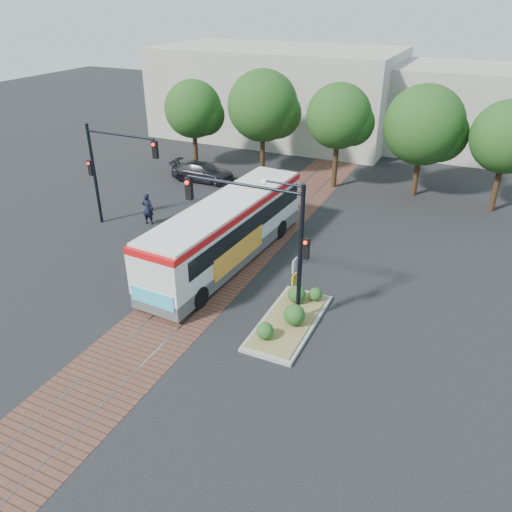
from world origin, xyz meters
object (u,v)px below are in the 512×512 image
object	(u,v)px
parked_car	(203,172)
signal_pole_left	(108,163)
signal_pole_main	(272,229)
officer	(148,209)
city_bus	(228,228)
traffic_island	(290,316)

from	to	relation	value
parked_car	signal_pole_left	bearing A→B (deg)	172.65
parked_car	signal_pole_main	bearing A→B (deg)	-143.56
officer	signal_pole_main	bearing A→B (deg)	140.33
signal_pole_main	city_bus	bearing A→B (deg)	137.08
traffic_island	signal_pole_left	world-z (taller)	signal_pole_left
officer	traffic_island	bearing A→B (deg)	142.02
traffic_island	signal_pole_left	size ratio (longest dim) A/B	0.87
signal_pole_left	parked_car	size ratio (longest dim) A/B	1.26
traffic_island	signal_pole_main	bearing A→B (deg)	174.64
city_bus	parked_car	world-z (taller)	city_bus
parked_car	city_bus	bearing A→B (deg)	-146.82
traffic_island	parked_car	world-z (taller)	parked_car
signal_pole_main	parked_car	world-z (taller)	signal_pole_main
city_bus	signal_pole_left	xyz separation A→B (m)	(-8.17, 1.03, 2.05)
signal_pole_left	officer	bearing A→B (deg)	31.49
city_bus	traffic_island	size ratio (longest dim) A/B	2.37
traffic_island	signal_pole_left	xyz separation A→B (m)	(-13.19, 4.89, 3.54)
city_bus	signal_pole_main	world-z (taller)	signal_pole_main
traffic_island	officer	size ratio (longest dim) A/B	2.68
signal_pole_main	officer	distance (m)	12.48
traffic_island	parked_car	distance (m)	18.83
city_bus	signal_pole_left	bearing A→B (deg)	176.17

